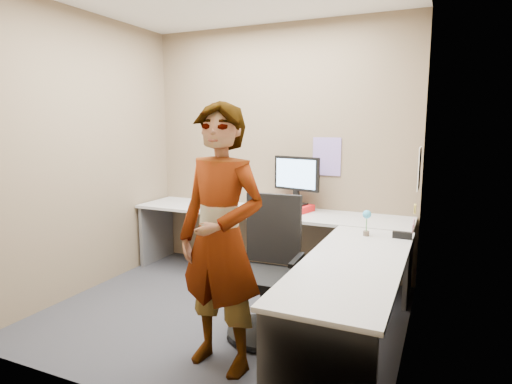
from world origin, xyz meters
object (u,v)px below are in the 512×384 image
at_px(office_chair, 267,280).
at_px(person, 221,239).
at_px(monitor, 296,176).
at_px(desk, 286,242).

distance_m(office_chair, person, 0.71).
height_order(office_chair, person, person).
xyz_separation_m(monitor, person, (0.11, -1.84, -0.20)).
bearing_deg(person, desk, 95.79).
bearing_deg(desk, person, -92.81).
bearing_deg(monitor, desk, -63.44).
height_order(monitor, person, person).
bearing_deg(office_chair, monitor, 96.28).
relative_size(desk, office_chair, 2.77).
xyz_separation_m(desk, person, (-0.05, -1.12, 0.30)).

